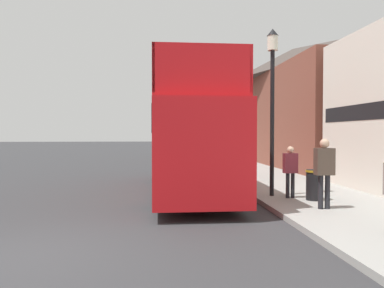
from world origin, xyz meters
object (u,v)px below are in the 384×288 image
(lamp_post_nearest, at_px, (272,82))
(lamp_post_second, at_px, (220,113))
(litter_bin, at_px, (314,184))
(pedestrian_third, at_px, (290,167))
(tour_bus, at_px, (188,139))
(parked_car_ahead_of_bus, at_px, (188,157))
(pedestrian_second, at_px, (324,167))

(lamp_post_nearest, relative_size, lamp_post_second, 1.19)
(lamp_post_nearest, xyz_separation_m, litter_bin, (0.98, -0.87, -3.06))
(lamp_post_nearest, relative_size, litter_bin, 5.83)
(pedestrian_third, xyz_separation_m, lamp_post_nearest, (-0.43, 0.44, 2.59))
(lamp_post_second, height_order, litter_bin, lamp_post_second)
(tour_bus, bearing_deg, lamp_post_second, 70.72)
(parked_car_ahead_of_bus, bearing_deg, lamp_post_second, -56.35)
(tour_bus, height_order, lamp_post_second, lamp_post_second)
(pedestrian_second, relative_size, pedestrian_third, 1.16)
(pedestrian_third, relative_size, lamp_post_second, 0.36)
(pedestrian_second, relative_size, lamp_post_nearest, 0.35)
(lamp_post_nearest, height_order, lamp_post_second, lamp_post_nearest)
(pedestrian_third, distance_m, lamp_post_nearest, 2.67)
(lamp_post_nearest, height_order, litter_bin, lamp_post_nearest)
(lamp_post_nearest, bearing_deg, litter_bin, -41.66)
(tour_bus, height_order, pedestrian_second, tour_bus)
(parked_car_ahead_of_bus, distance_m, litter_bin, 11.61)
(pedestrian_second, bearing_deg, lamp_post_nearest, 108.22)
(pedestrian_third, bearing_deg, parked_car_ahead_of_bus, 100.82)
(pedestrian_second, distance_m, lamp_post_nearest, 3.31)
(pedestrian_third, bearing_deg, lamp_post_second, 93.73)
(parked_car_ahead_of_bus, height_order, pedestrian_third, pedestrian_third)
(tour_bus, distance_m, parked_car_ahead_of_bus, 8.57)
(pedestrian_third, distance_m, litter_bin, 0.84)
(pedestrian_third, bearing_deg, litter_bin, -37.95)
(tour_bus, distance_m, pedestrian_third, 3.86)
(litter_bin, bearing_deg, tour_bus, 140.11)
(parked_car_ahead_of_bus, xyz_separation_m, pedestrian_second, (2.35, -12.56, 0.52))
(tour_bus, height_order, lamp_post_nearest, lamp_post_nearest)
(pedestrian_third, height_order, litter_bin, pedestrian_third)
(pedestrian_second, bearing_deg, pedestrian_third, 99.14)
(lamp_post_second, bearing_deg, lamp_post_nearest, -89.00)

